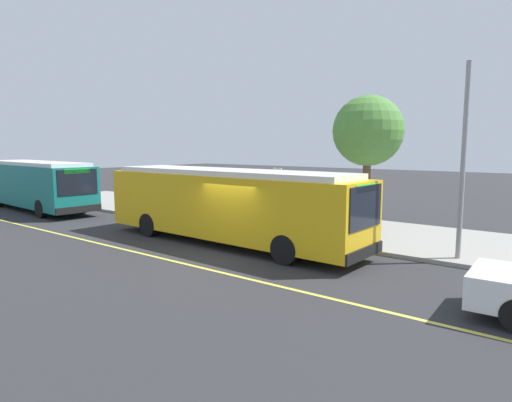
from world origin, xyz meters
TOP-DOWN VIEW (x-y plane):
  - ground_plane at (0.00, 0.00)m, footprint 120.00×120.00m
  - sidewalk_curb at (0.00, 6.00)m, footprint 44.00×6.40m
  - lane_stripe_center at (0.00, -2.20)m, footprint 36.00×0.14m
  - transit_bus_main at (-1.22, 1.01)m, footprint 11.91×2.88m
  - transit_bus_second at (-16.45, 0.83)m, footprint 10.62×3.23m
  - bus_shelter at (-3.68, 6.22)m, footprint 2.90×1.60m
  - waiting_bench at (-3.34, 6.16)m, footprint 1.60×0.48m
  - route_sign_post at (-0.66, 3.67)m, footprint 0.44×0.08m
  - street_tree_near_shelter at (1.78, 7.48)m, footprint 3.26×3.26m
  - utility_pole at (6.80, 3.53)m, footprint 0.16×0.16m

SIDE VIEW (x-z plane):
  - ground_plane at x=0.00m, z-range 0.00..0.00m
  - lane_stripe_center at x=0.00m, z-range 0.00..0.01m
  - sidewalk_curb at x=0.00m, z-range 0.00..0.15m
  - waiting_bench at x=-3.34m, z-range 0.16..1.11m
  - transit_bus_second at x=-16.45m, z-range 0.14..3.09m
  - transit_bus_main at x=-1.22m, z-range 0.14..3.09m
  - bus_shelter at x=-3.68m, z-range 0.68..3.16m
  - route_sign_post at x=-0.66m, z-range 0.56..3.36m
  - utility_pole at x=6.80m, z-range 0.15..6.55m
  - street_tree_near_shelter at x=1.78m, z-range 1.51..7.57m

